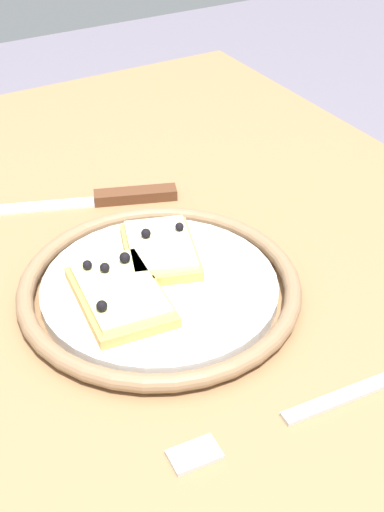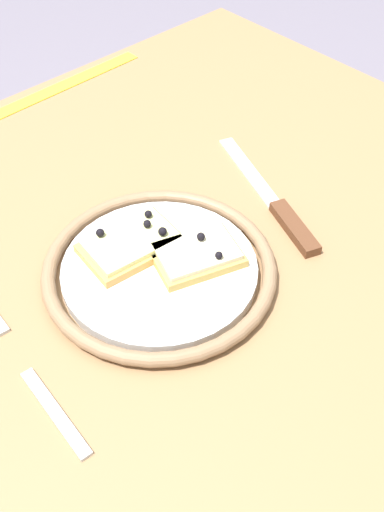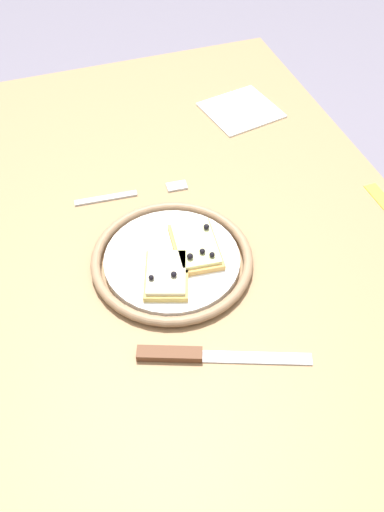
# 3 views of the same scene
# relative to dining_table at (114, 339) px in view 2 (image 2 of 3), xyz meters

# --- Properties ---
(dining_table) EXTENTS (1.15, 0.81, 0.75)m
(dining_table) POSITION_rel_dining_table_xyz_m (0.00, 0.00, 0.00)
(dining_table) COLOR #936D47
(dining_table) RESTS_ON ground_plane
(plate) EXTENTS (0.25, 0.25, 0.02)m
(plate) POSITION_rel_dining_table_xyz_m (0.06, -0.02, 0.09)
(plate) COLOR white
(plate) RESTS_ON dining_table
(pizza_slice_near) EXTENTS (0.11, 0.09, 0.03)m
(pizza_slice_near) POSITION_rel_dining_table_xyz_m (0.09, -0.04, 0.11)
(pizza_slice_near) COLOR tan
(pizza_slice_near) RESTS_ON plate
(pizza_slice_far) EXTENTS (0.11, 0.08, 0.03)m
(pizza_slice_far) POSITION_rel_dining_table_xyz_m (0.05, 0.02, 0.11)
(pizza_slice_far) COLOR tan
(pizza_slice_far) RESTS_ON plate
(knife) EXTENTS (0.10, 0.23, 0.01)m
(knife) POSITION_rel_dining_table_xyz_m (0.23, -0.05, 0.09)
(knife) COLOR silver
(knife) RESTS_ON dining_table
(fork) EXTENTS (0.03, 0.20, 0.00)m
(fork) POSITION_rel_dining_table_xyz_m (-0.12, -0.04, 0.09)
(fork) COLOR #BABABA
(fork) RESTS_ON dining_table
(measuring_tape) EXTENTS (0.35, 0.03, 0.00)m
(measuring_tape) POSITION_rel_dining_table_xyz_m (0.17, 0.37, 0.09)
(measuring_tape) COLOR yellow
(measuring_tape) RESTS_ON dining_table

